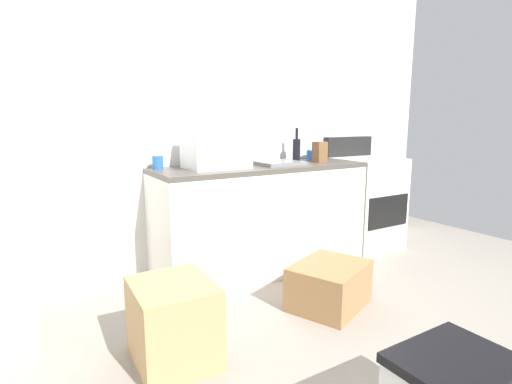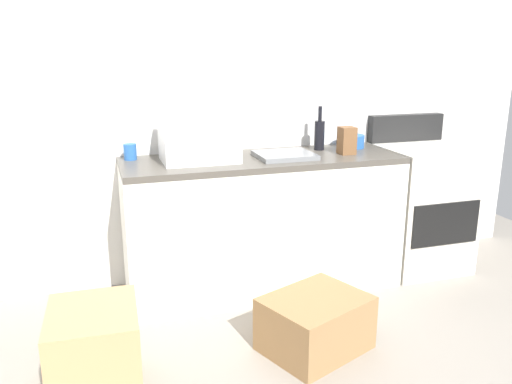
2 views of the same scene
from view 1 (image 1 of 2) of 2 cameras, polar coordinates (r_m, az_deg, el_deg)
ground_plane at (r=2.45m, az=10.51°, el=-20.90°), size 6.00×6.00×0.00m
wall_back at (r=3.40m, az=-6.69°, el=10.85°), size 5.00×0.10×2.60m
kitchen_counter at (r=3.34m, az=0.84°, el=-3.79°), size 1.80×0.60×0.90m
stove_oven at (r=4.11m, az=15.37°, el=-1.28°), size 0.60×0.61×1.10m
microwave at (r=3.06m, az=-5.83°, el=5.98°), size 0.46×0.34×0.27m
sink_basin at (r=3.29m, az=3.26°, el=4.22°), size 0.36×0.32×0.03m
wine_bottle at (r=3.61m, az=5.89°, el=6.22°), size 0.07×0.07×0.30m
coffee_mug at (r=3.08m, az=-14.04°, el=4.16°), size 0.08×0.08×0.10m
knife_block at (r=3.54m, az=9.22°, el=5.74°), size 0.10×0.10×0.18m
mixing_bowl at (r=3.78m, az=8.77°, el=5.35°), size 0.19×0.19×0.09m
cardboard_box_large at (r=2.22m, az=-11.88°, el=-18.00°), size 0.42×0.47×0.44m
cardboard_box_medium at (r=2.82m, az=10.57°, el=-13.11°), size 0.65×0.59×0.30m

